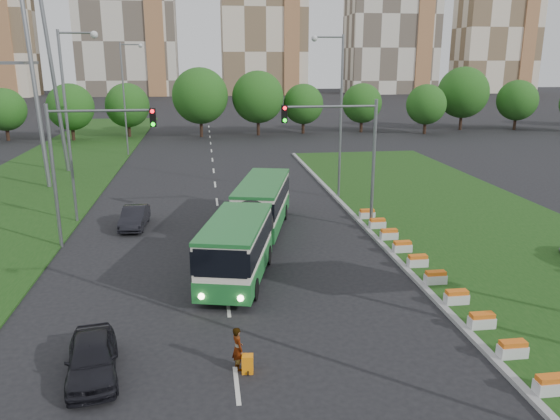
{
  "coord_description": "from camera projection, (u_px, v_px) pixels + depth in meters",
  "views": [
    {
      "loc": [
        -3.75,
        -21.66,
        10.24
      ],
      "look_at": [
        0.06,
        5.77,
        2.6
      ],
      "focal_mm": 35.0,
      "sensor_mm": 36.0,
      "label": 1
    }
  ],
  "objects": [
    {
      "name": "flower_planters",
      "position": [
        426.0,
        269.0,
        26.48
      ],
      "size": [
        1.1,
        20.3,
        0.6
      ],
      "primitive_type": null,
      "color": "silver",
      "rests_on": "grass_median"
    },
    {
      "name": "midrise_east",
      "position": [
        497.0,
        28.0,
        173.73
      ],
      "size": [
        24.0,
        14.0,
        40.0
      ],
      "primitive_type": "cube",
      "color": "beige",
      "rests_on": "ground"
    },
    {
      "name": "car_left_near",
      "position": [
        92.0,
        358.0,
        18.1
      ],
      "size": [
        2.21,
        4.22,
        1.37
      ],
      "primitive_type": "imported",
      "rotation": [
        0.0,
        0.0,
        0.15
      ],
      "color": "black",
      "rests_on": "ground"
    },
    {
      "name": "car_left_far",
      "position": [
        135.0,
        217.0,
        34.36
      ],
      "size": [
        1.62,
        4.1,
        1.33
      ],
      "primitive_type": "imported",
      "rotation": [
        0.0,
        0.0,
        -0.05
      ],
      "color": "black",
      "rests_on": "ground"
    },
    {
      "name": "articulated_bus",
      "position": [
        249.0,
        221.0,
        30.1
      ],
      "size": [
        2.52,
        16.13,
        2.66
      ],
      "rotation": [
        0.0,
        0.0,
        -0.25
      ],
      "color": "silver",
      "rests_on": "ground"
    },
    {
      "name": "left_verge",
      "position": [
        34.0,
        187.0,
        45.37
      ],
      "size": [
        12.0,
        110.0,
        0.1
      ],
      "primitive_type": "cube",
      "color": "#183F12",
      "rests_on": "ground"
    },
    {
      "name": "apartment_tower_east",
      "position": [
        392.0,
        15.0,
        168.17
      ],
      "size": [
        27.0,
        15.0,
        47.0
      ],
      "primitive_type": "cube",
      "color": "beige",
      "rests_on": "ground"
    },
    {
      "name": "grass_median",
      "position": [
        485.0,
        233.0,
        33.24
      ],
      "size": [
        14.0,
        60.0,
        0.15
      ],
      "primitive_type": "cube",
      "color": "#183F12",
      "rests_on": "ground"
    },
    {
      "name": "median_kerb",
      "position": [
        375.0,
        237.0,
        32.31
      ],
      "size": [
        0.3,
        60.0,
        0.18
      ],
      "primitive_type": "cube",
      "color": "gray",
      "rests_on": "ground"
    },
    {
      "name": "apartment_tower_ceast",
      "position": [
        263.0,
        9.0,
        162.47
      ],
      "size": [
        25.0,
        15.0,
        50.0
      ],
      "primitive_type": "cube",
      "color": "beige",
      "rests_on": "ground"
    },
    {
      "name": "traffic_mast_median",
      "position": [
        348.0,
        144.0,
        32.66
      ],
      "size": [
        5.76,
        0.32,
        8.0
      ],
      "color": "slate",
      "rests_on": "ground"
    },
    {
      "name": "traffic_mast_left",
      "position": [
        82.0,
        153.0,
        29.69
      ],
      "size": [
        5.76,
        0.32,
        8.0
      ],
      "color": "slate",
      "rests_on": "ground"
    },
    {
      "name": "lane_markings",
      "position": [
        216.0,
        196.0,
        42.6
      ],
      "size": [
        0.2,
        100.0,
        0.01
      ],
      "primitive_type": null,
      "color": "silver",
      "rests_on": "ground"
    },
    {
      "name": "tree_line",
      "position": [
        302.0,
        102.0,
        76.54
      ],
      "size": [
        120.0,
        8.0,
        9.0
      ],
      "primitive_type": null,
      "color": "#1D5216",
      "rests_on": "ground"
    },
    {
      "name": "shopping_trolley",
      "position": [
        248.0,
        364.0,
        18.41
      ],
      "size": [
        0.38,
        0.4,
        0.65
      ],
      "rotation": [
        0.0,
        0.0,
        -0.13
      ],
      "color": "orange",
      "rests_on": "ground"
    },
    {
      "name": "apartment_tower_cwest",
      "position": [
        125.0,
        3.0,
        156.9
      ],
      "size": [
        28.0,
        15.0,
        52.0
      ],
      "primitive_type": "cube",
      "color": "beige",
      "rests_on": "ground"
    },
    {
      "name": "pedestrian",
      "position": [
        238.0,
        348.0,
        18.53
      ],
      "size": [
        0.54,
        0.65,
        1.55
      ],
      "primitive_type": "imported",
      "rotation": [
        0.0,
        0.0,
        1.91
      ],
      "color": "gray",
      "rests_on": "ground"
    },
    {
      "name": "ground",
      "position": [
        297.0,
        302.0,
        23.9
      ],
      "size": [
        360.0,
        360.0,
        0.0
      ],
      "primitive_type": "plane",
      "color": "black",
      "rests_on": "ground"
    },
    {
      "name": "street_lamps",
      "position": [
        218.0,
        136.0,
        31.45
      ],
      "size": [
        36.0,
        60.0,
        12.0
      ],
      "primitive_type": null,
      "color": "slate",
      "rests_on": "ground"
    }
  ]
}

